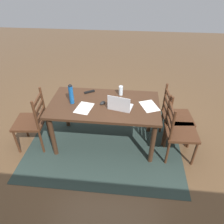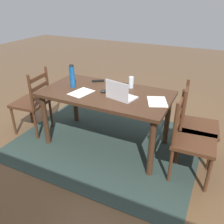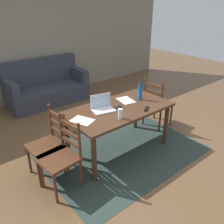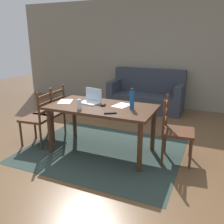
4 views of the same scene
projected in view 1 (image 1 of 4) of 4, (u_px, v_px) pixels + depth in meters
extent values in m
plane|color=brown|center=(105.00, 141.00, 3.50)|extent=(14.00, 14.00, 0.00)
cube|color=#283833|center=(105.00, 141.00, 3.50)|extent=(2.44, 1.94, 0.01)
cube|color=#422819|center=(104.00, 105.00, 3.08)|extent=(1.62, 0.86, 0.04)
cylinder|color=#422819|center=(150.00, 114.00, 3.52)|extent=(0.07, 0.07, 0.71)
cylinder|color=#422819|center=(66.00, 109.00, 3.64)|extent=(0.07, 0.07, 0.71)
cylinder|color=#422819|center=(153.00, 144.00, 2.95)|extent=(0.07, 0.07, 0.71)
cylinder|color=#422819|center=(53.00, 136.00, 3.07)|extent=(0.07, 0.07, 0.71)
cube|color=#4C2B19|center=(181.00, 132.00, 3.01)|extent=(0.46, 0.46, 0.04)
cylinder|color=#4C2B19|center=(188.00, 136.00, 3.29)|extent=(0.04, 0.04, 0.43)
cylinder|color=#4C2B19|center=(194.00, 154.00, 2.98)|extent=(0.04, 0.04, 0.43)
cylinder|color=#4C2B19|center=(164.00, 135.00, 3.31)|extent=(0.04, 0.04, 0.43)
cylinder|color=#4C2B19|center=(167.00, 153.00, 3.00)|extent=(0.04, 0.04, 0.43)
cylinder|color=#4C2B19|center=(168.00, 110.00, 3.03)|extent=(0.04, 0.04, 0.50)
cylinder|color=#4C2B19|center=(172.00, 127.00, 2.72)|extent=(0.04, 0.04, 0.50)
cube|color=#4C2B19|center=(169.00, 124.00, 2.93)|extent=(0.04, 0.36, 0.05)
cube|color=#4C2B19|center=(170.00, 116.00, 2.86)|extent=(0.04, 0.36, 0.05)
cube|color=#4C2B19|center=(172.00, 109.00, 2.78)|extent=(0.04, 0.36, 0.05)
cube|color=#4C2B19|center=(178.00, 118.00, 3.29)|extent=(0.48, 0.48, 0.04)
cylinder|color=#4C2B19|center=(183.00, 122.00, 3.58)|extent=(0.04, 0.04, 0.43)
cylinder|color=#4C2B19|center=(190.00, 137.00, 3.27)|extent=(0.04, 0.04, 0.43)
cylinder|color=#4C2B19|center=(161.00, 122.00, 3.58)|extent=(0.04, 0.04, 0.43)
cylinder|color=#4C2B19|center=(166.00, 137.00, 3.27)|extent=(0.04, 0.04, 0.43)
cylinder|color=#4C2B19|center=(165.00, 98.00, 3.30)|extent=(0.04, 0.04, 0.50)
cylinder|color=#4C2B19|center=(170.00, 112.00, 2.99)|extent=(0.04, 0.04, 0.50)
cube|color=#4C2B19|center=(166.00, 110.00, 3.20)|extent=(0.06, 0.36, 0.05)
cube|color=#4C2B19|center=(168.00, 103.00, 3.13)|extent=(0.06, 0.36, 0.05)
cube|color=#4C2B19|center=(169.00, 96.00, 3.05)|extent=(0.06, 0.36, 0.05)
cube|color=#4C2B19|center=(30.00, 122.00, 3.20)|extent=(0.48, 0.48, 0.04)
cylinder|color=#4C2B19|center=(17.00, 142.00, 3.18)|extent=(0.04, 0.04, 0.43)
cylinder|color=#4C2B19|center=(25.00, 126.00, 3.49)|extent=(0.04, 0.04, 0.43)
cylinder|color=#4C2B19|center=(42.00, 142.00, 3.18)|extent=(0.04, 0.04, 0.43)
cylinder|color=#4C2B19|center=(48.00, 126.00, 3.49)|extent=(0.04, 0.04, 0.43)
cylinder|color=#4C2B19|center=(35.00, 117.00, 2.90)|extent=(0.04, 0.04, 0.50)
cylinder|color=#4C2B19|center=(43.00, 102.00, 3.21)|extent=(0.04, 0.04, 0.50)
cube|color=#4C2B19|center=(41.00, 114.00, 3.11)|extent=(0.06, 0.36, 0.05)
cube|color=#4C2B19|center=(39.00, 107.00, 3.04)|extent=(0.06, 0.36, 0.05)
cube|color=#4C2B19|center=(37.00, 100.00, 2.96)|extent=(0.06, 0.36, 0.05)
cube|color=silver|center=(121.00, 107.00, 2.99)|extent=(0.36, 0.29, 0.02)
cube|color=silver|center=(119.00, 104.00, 2.84)|extent=(0.31, 0.08, 0.21)
cube|color=#A5CCEA|center=(119.00, 104.00, 2.85)|extent=(0.29, 0.07, 0.19)
cylinder|color=#145199|center=(71.00, 95.00, 3.00)|extent=(0.07, 0.07, 0.28)
sphere|color=black|center=(70.00, 86.00, 2.92)|extent=(0.06, 0.06, 0.06)
cylinder|color=silver|center=(121.00, 91.00, 3.23)|extent=(0.06, 0.06, 0.15)
ellipsoid|color=black|center=(103.00, 103.00, 3.05)|extent=(0.10, 0.12, 0.03)
cube|color=black|center=(89.00, 92.00, 3.32)|extent=(0.17, 0.13, 0.02)
cube|color=white|center=(84.00, 108.00, 2.97)|extent=(0.26, 0.33, 0.00)
cube|color=white|center=(149.00, 106.00, 3.01)|extent=(0.31, 0.35, 0.00)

